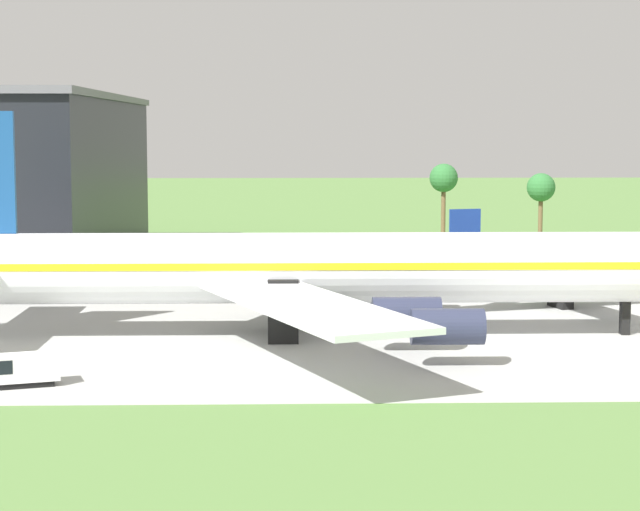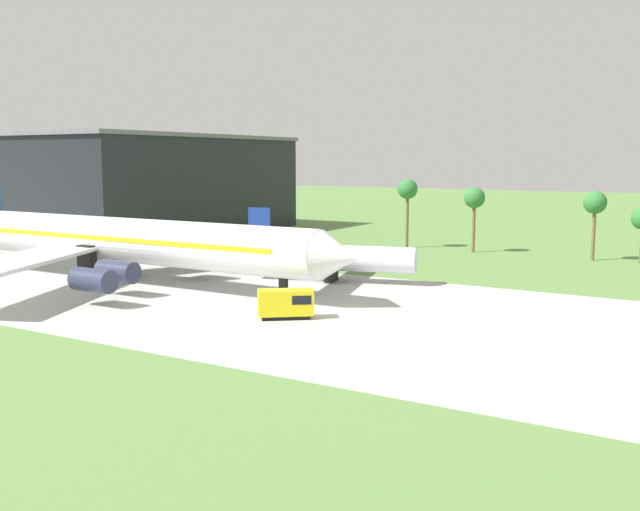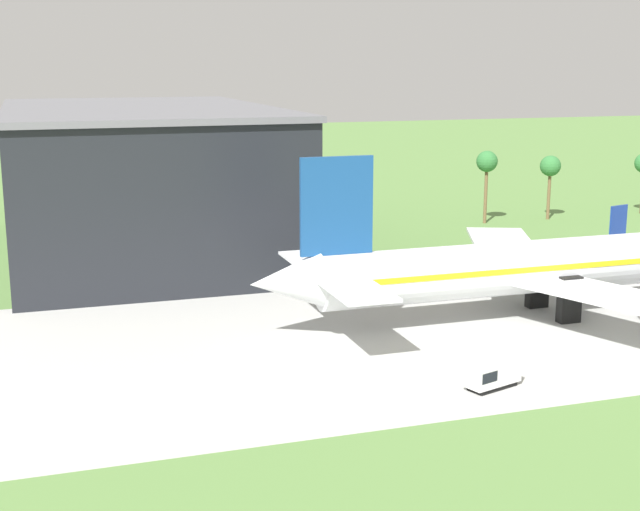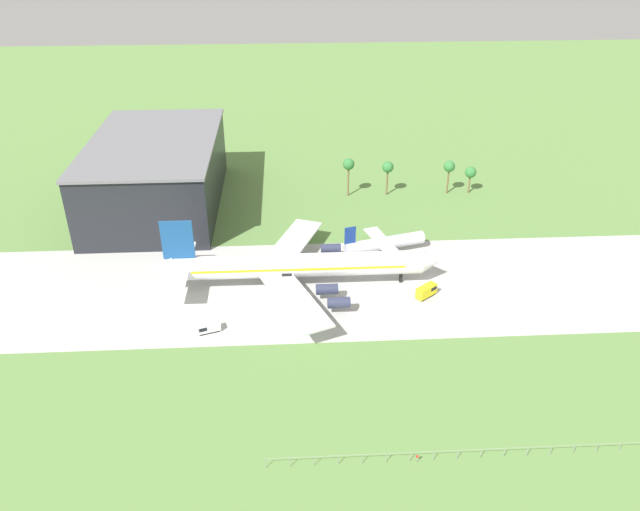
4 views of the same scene
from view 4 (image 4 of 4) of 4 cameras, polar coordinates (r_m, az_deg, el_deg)
name	(u,v)px [view 4 (image 4 of 4)]	position (r m, az deg, el deg)	size (l,w,h in m)	color
ground_plane	(433,284)	(155.60, 10.32, -2.54)	(600.00, 600.00, 0.00)	#5B8442
taxiway_strip	(433,284)	(155.59, 10.32, -2.54)	(320.00, 44.00, 0.02)	#B2B2AD
jet_airliner	(294,265)	(149.79, -2.44, -0.92)	(71.27, 53.32, 18.20)	white
regional_aircraft	(384,243)	(165.29, 5.90, 1.12)	(22.11, 20.17, 9.53)	silver
baggage_tug	(427,291)	(149.55, 9.73, -3.21)	(5.59, 4.98, 2.97)	black
catering_van	(208,328)	(138.29, -10.23, -6.50)	(5.40, 3.44, 2.12)	black
perimeter_fence	(504,451)	(113.82, 16.51, -16.76)	(80.10, 0.10, 2.10)	gray
no_stopping_sign	(417,458)	(110.23, 8.87, -17.82)	(0.44, 0.08, 1.68)	gray
terminal_building	(157,173)	(195.37, -14.70, 7.29)	(36.72, 61.20, 20.91)	black
palm_tree_row	(414,168)	(199.59, 8.59, 7.90)	(42.51, 3.60, 12.40)	brown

